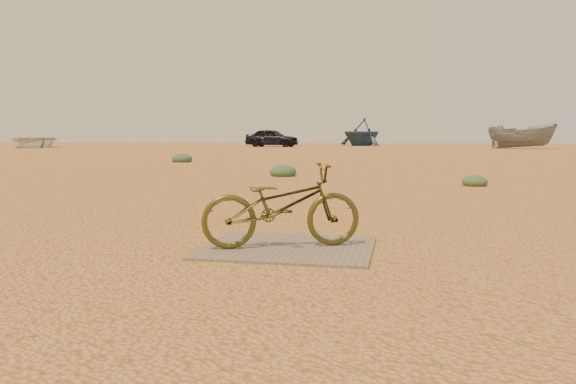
% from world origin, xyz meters
% --- Properties ---
extents(ground, '(120.00, 120.00, 0.00)m').
position_xyz_m(ground, '(0.00, 0.00, 0.00)').
color(ground, gold).
rests_on(ground, ground).
extents(plywood_board, '(1.54, 1.31, 0.02)m').
position_xyz_m(plywood_board, '(-0.00, 0.07, 0.01)').
color(plywood_board, '#726049').
rests_on(plywood_board, ground).
extents(bicycle, '(1.53, 1.00, 0.76)m').
position_xyz_m(bicycle, '(-0.06, 0.04, 0.40)').
color(bicycle, '#484619').
rests_on(bicycle, plywood_board).
extents(car, '(4.42, 2.14, 1.45)m').
position_xyz_m(car, '(-9.42, 39.57, 0.73)').
color(car, black).
rests_on(car, ground).
extents(boat_near_left, '(5.66, 6.83, 1.22)m').
position_xyz_m(boat_near_left, '(-26.79, 33.37, 0.61)').
color(boat_near_left, silver).
rests_on(boat_near_left, ground).
extents(boat_far_left, '(6.01, 6.17, 2.47)m').
position_xyz_m(boat_far_left, '(-2.57, 45.09, 1.23)').
color(boat_far_left, navy).
rests_on(boat_far_left, ground).
extents(boat_mid_right, '(4.80, 2.73, 1.75)m').
position_xyz_m(boat_mid_right, '(9.17, 37.24, 0.88)').
color(boat_mid_right, slate).
rests_on(boat_mid_right, ground).
extents(kale_a, '(0.67, 0.67, 0.37)m').
position_xyz_m(kale_a, '(-1.90, 8.74, 0.00)').
color(kale_a, '#466340').
rests_on(kale_a, ground).
extents(kale_b, '(0.50, 0.50, 0.28)m').
position_xyz_m(kale_b, '(2.45, 6.96, 0.00)').
color(kale_b, '#466340').
rests_on(kale_b, ground).
extents(kale_c, '(0.77, 0.77, 0.42)m').
position_xyz_m(kale_c, '(-7.05, 14.77, 0.00)').
color(kale_c, '#466340').
rests_on(kale_c, ground).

